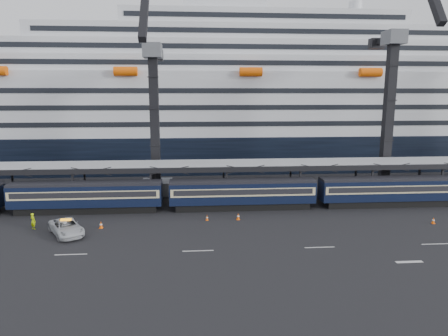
{
  "coord_description": "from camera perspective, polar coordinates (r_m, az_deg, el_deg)",
  "views": [
    {
      "loc": [
        -14.2,
        -40.49,
        14.93
      ],
      "look_at": [
        -10.44,
        10.0,
        5.51
      ],
      "focal_mm": 32.0,
      "sensor_mm": 36.0,
      "label": 1
    }
  ],
  "objects": [
    {
      "name": "crane_dark_near",
      "position": [
        59.44,
        -9.94,
        7.49
      ],
      "size": [
        4.5,
        17.75,
        35.08
      ],
      "color": "#4E5156",
      "rests_on": "ground"
    },
    {
      "name": "traffic_cone_c",
      "position": [
        48.42,
        2.04,
        -6.92
      ],
      "size": [
        0.41,
        0.41,
        0.82
      ],
      "color": "#FF5C08",
      "rests_on": "ground"
    },
    {
      "name": "train",
      "position": [
        52.94,
        6.27,
        -3.43
      ],
      "size": [
        133.05,
        3.0,
        4.05
      ],
      "color": "black",
      "rests_on": "ground"
    },
    {
      "name": "traffic_cone_d",
      "position": [
        48.2,
        -2.44,
        -7.1
      ],
      "size": [
        0.34,
        0.34,
        0.67
      ],
      "color": "#FF5C08",
      "rests_on": "ground"
    },
    {
      "name": "lane_markings",
      "position": [
        44.34,
        26.81,
        -10.31
      ],
      "size": [
        111.0,
        4.27,
        0.02
      ],
      "color": "beige",
      "rests_on": "ground"
    },
    {
      "name": "pickup_truck",
      "position": [
        46.52,
        -21.59,
        -7.9
      ],
      "size": [
        5.29,
        6.31,
        1.6
      ],
      "primitive_type": "imported",
      "rotation": [
        0.0,
        0.0,
        0.55
      ],
      "color": "#B8BBC0",
      "rests_on": "ground"
    },
    {
      "name": "traffic_cone_e",
      "position": [
        53.0,
        27.73,
        -6.64
      ],
      "size": [
        0.38,
        0.38,
        0.77
      ],
      "color": "#FF5C08",
      "rests_on": "ground"
    },
    {
      "name": "worker",
      "position": [
        49.78,
        -25.62,
        -6.86
      ],
      "size": [
        0.81,
        0.73,
        1.86
      ],
      "primitive_type": "imported",
      "rotation": [
        0.0,
        0.0,
        2.6
      ],
      "color": "#B5D70B",
      "rests_on": "ground"
    },
    {
      "name": "cruise_ship",
      "position": [
        87.51,
        4.42,
        8.82
      ],
      "size": [
        214.09,
        28.84,
        34.0
      ],
      "color": "black",
      "rests_on": "ground"
    },
    {
      "name": "canopy",
      "position": [
        57.14,
        10.2,
        0.62
      ],
      "size": [
        130.0,
        6.25,
        5.53
      ],
      "color": "#97999F",
      "rests_on": "ground"
    },
    {
      "name": "ground",
      "position": [
        45.43,
        14.39,
        -8.99
      ],
      "size": [
        260.0,
        260.0,
        0.0
      ],
      "primitive_type": "plane",
      "color": "black",
      "rests_on": "ground"
    },
    {
      "name": "traffic_cone_b",
      "position": [
        47.52,
        -17.17,
        -7.74
      ],
      "size": [
        0.41,
        0.41,
        0.83
      ],
      "color": "#FF5C08",
      "rests_on": "ground"
    },
    {
      "name": "crane_dark_mid",
      "position": [
        65.02,
        22.68,
        8.36
      ],
      "size": [
        4.5,
        18.24,
        39.64
      ],
      "color": "#4E5156",
      "rests_on": "ground"
    }
  ]
}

